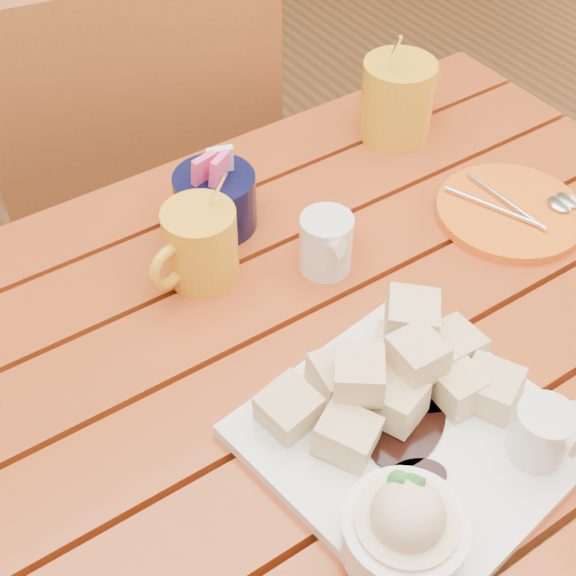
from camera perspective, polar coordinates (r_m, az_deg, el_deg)
table at (r=0.95m, az=0.62°, el=-9.64°), size 1.20×0.79×0.75m
dessert_plate at (r=0.77m, az=8.93°, el=-10.73°), size 0.31×0.31×0.11m
coffee_mug_left at (r=0.93m, az=-6.34°, el=3.10°), size 0.12×0.09×0.14m
coffee_mug_right at (r=1.16m, az=7.87°, el=13.28°), size 0.14×0.10×0.17m
cream_pitcher at (r=0.94m, az=2.86°, el=3.31°), size 0.09×0.08×0.08m
sugar_caddy at (r=1.00m, az=-5.19°, el=6.30°), size 0.10×0.10×0.11m
orange_saucer at (r=1.07m, az=15.61°, el=5.28°), size 0.19×0.19×0.02m
chair_far at (r=1.46m, az=-10.57°, el=7.30°), size 0.52×0.52×0.95m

